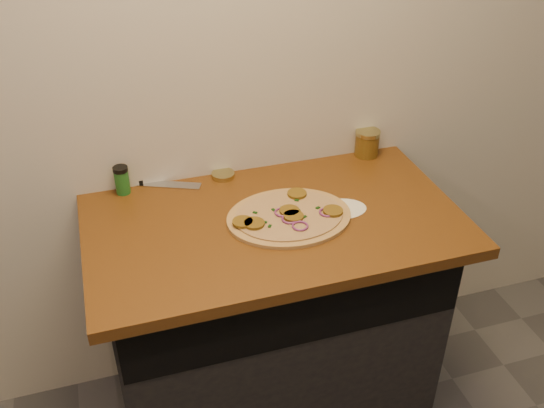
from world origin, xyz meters
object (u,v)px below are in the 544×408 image
object	(u,v)px
pizza	(289,216)
spice_shaker	(122,180)
salsa_jar	(367,143)
chefs_knife	(147,183)

from	to	relation	value
pizza	spice_shaker	world-z (taller)	spice_shaker
salsa_jar	pizza	bearing A→B (deg)	-142.61
spice_shaker	pizza	bearing A→B (deg)	-32.75
spice_shaker	salsa_jar	bearing A→B (deg)	0.07
pizza	salsa_jar	bearing A→B (deg)	37.39
pizza	salsa_jar	world-z (taller)	salsa_jar
chefs_knife	spice_shaker	distance (m)	0.10
pizza	spice_shaker	xyz separation A→B (m)	(-0.49, 0.32, 0.04)
salsa_jar	spice_shaker	world-z (taller)	same
salsa_jar	spice_shaker	distance (m)	0.90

